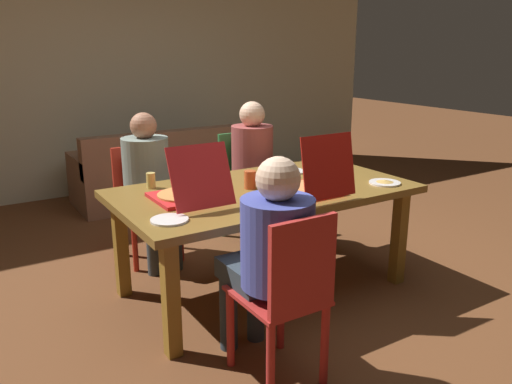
% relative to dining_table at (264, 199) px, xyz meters
% --- Properties ---
extents(ground_plane, '(20.00, 20.00, 0.00)m').
position_rel_dining_table_xyz_m(ground_plane, '(0.00, 0.00, -0.65)').
color(ground_plane, brown).
extents(back_wall, '(7.20, 0.12, 2.97)m').
position_rel_dining_table_xyz_m(back_wall, '(0.00, 3.16, 0.83)').
color(back_wall, beige).
rests_on(back_wall, ground).
extents(dining_table, '(1.96, 1.08, 0.73)m').
position_rel_dining_table_xyz_m(dining_table, '(0.00, 0.00, 0.00)').
color(dining_table, brown).
rests_on(dining_table, ground).
extents(chair_0, '(0.38, 0.44, 0.91)m').
position_rel_dining_table_xyz_m(chair_0, '(-0.48, -0.96, -0.17)').
color(chair_0, '#B42A26').
rests_on(chair_0, ground).
extents(person_0, '(0.36, 0.57, 1.16)m').
position_rel_dining_table_xyz_m(person_0, '(-0.48, -0.81, 0.03)').
color(person_0, '#2F3A42').
rests_on(person_0, ground).
extents(chair_1, '(0.43, 0.42, 0.89)m').
position_rel_dining_table_xyz_m(chair_1, '(-0.48, 1.01, -0.17)').
color(chair_1, '#B4271A').
rests_on(chair_1, ground).
extents(person_1, '(0.35, 0.53, 1.17)m').
position_rel_dining_table_xyz_m(person_1, '(-0.48, 0.87, 0.04)').
color(person_1, '#383F43').
rests_on(person_1, ground).
extents(chair_2, '(0.45, 0.44, 0.92)m').
position_rel_dining_table_xyz_m(chair_2, '(0.44, 0.96, -0.16)').
color(chair_2, '#2D7439').
rests_on(chair_2, ground).
extents(person_2, '(0.35, 0.51, 1.21)m').
position_rel_dining_table_xyz_m(person_2, '(0.44, 0.82, 0.06)').
color(person_2, '#2C4246').
rests_on(person_2, ground).
extents(pizza_box_0, '(0.37, 0.51, 0.37)m').
position_rel_dining_table_xyz_m(pizza_box_0, '(-0.56, -0.00, 0.13)').
color(pizza_box_0, red).
rests_on(pizza_box_0, dining_table).
extents(pizza_box_1, '(0.38, 0.46, 0.41)m').
position_rel_dining_table_xyz_m(pizza_box_1, '(0.16, -0.28, 0.13)').
color(pizza_box_1, '#B51A12').
rests_on(pizza_box_1, dining_table).
extents(plate_0, '(0.21, 0.21, 0.03)m').
position_rel_dining_table_xyz_m(plate_0, '(0.60, -0.02, 0.09)').
color(plate_0, white).
rests_on(plate_0, dining_table).
extents(plate_1, '(0.21, 0.21, 0.03)m').
position_rel_dining_table_xyz_m(plate_1, '(0.41, 0.26, 0.09)').
color(plate_1, white).
rests_on(plate_1, dining_table).
extents(plate_2, '(0.21, 0.21, 0.01)m').
position_rel_dining_table_xyz_m(plate_2, '(-0.80, -0.30, 0.09)').
color(plate_2, white).
rests_on(plate_2, dining_table).
extents(plate_3, '(0.21, 0.21, 0.03)m').
position_rel_dining_table_xyz_m(plate_3, '(0.76, -0.35, 0.09)').
color(plate_3, white).
rests_on(plate_3, dining_table).
extents(drinking_glass_0, '(0.08, 0.08, 0.12)m').
position_rel_dining_table_xyz_m(drinking_glass_0, '(-0.09, 0.04, 0.14)').
color(drinking_glass_0, '#BD5126').
rests_on(drinking_glass_0, dining_table).
extents(drinking_glass_1, '(0.06, 0.06, 0.10)m').
position_rel_dining_table_xyz_m(drinking_glass_1, '(-0.64, 0.39, 0.13)').
color(drinking_glass_1, '#DBC264').
rests_on(drinking_glass_1, dining_table).
extents(couch, '(1.91, 0.78, 0.80)m').
position_rel_dining_table_xyz_m(couch, '(0.27, 2.42, -0.37)').
color(couch, '#8D6148').
rests_on(couch, ground).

